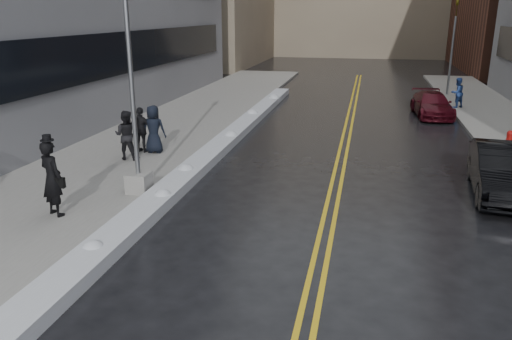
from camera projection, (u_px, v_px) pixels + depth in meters
The scene contains 15 objects.
ground at pixel (226, 233), 12.73m from camera, with size 160.00×160.00×0.00m, color black.
sidewalk_west at pixel (166, 132), 23.21m from camera, with size 5.50×50.00×0.15m, color gray.
lane_line_left at pixel (341, 143), 21.55m from camera, with size 0.12×50.00×0.01m, color gold.
lane_line_right at pixel (348, 143), 21.49m from camera, with size 0.12×50.00×0.01m, color gold.
snow_ridge at pixel (222, 144), 20.63m from camera, with size 0.90×30.00×0.34m, color silver.
lamppost at pixel (134, 115), 14.51m from camera, with size 0.65×0.65×7.62m.
fire_hydrant at pixel (509, 139), 20.00m from camera, with size 0.26×0.26×0.73m.
traffic_signal at pixel (453, 44), 32.27m from camera, with size 0.16×0.20×6.00m.
pedestrian_fedora at pixel (52, 178), 13.22m from camera, with size 0.75×0.49×2.06m, color black.
pedestrian_b at pixel (126, 135), 18.35m from camera, with size 0.89×0.69×1.83m, color black.
pedestrian_c at pixel (154, 129), 19.24m from camera, with size 0.91×0.59×1.86m, color black.
pedestrian_d at pixel (141, 130), 19.32m from camera, with size 1.03×0.43×1.77m, color black.
pedestrian_east at pixel (457, 93), 28.48m from camera, with size 0.83×0.64×1.70m, color navy.
car_black at pixel (503, 171), 15.15m from camera, with size 1.65×4.73×1.56m, color black.
car_maroon at pixel (432, 105), 26.85m from camera, with size 1.79×4.39×1.27m, color #3F0A13.
Camera 1 is at (3.29, -11.20, 5.39)m, focal length 35.00 mm.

